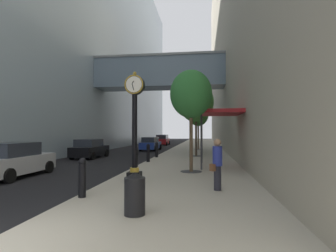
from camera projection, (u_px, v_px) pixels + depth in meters
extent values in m
plane|color=black|center=(169.00, 150.00, 31.30)|extent=(110.00, 110.00, 0.00)
cube|color=#ADA593|center=(197.00, 148.00, 33.85)|extent=(6.24, 80.00, 0.14)
cube|color=#93A8B7|center=(85.00, 27.00, 36.28)|extent=(9.00, 80.00, 33.18)
cube|color=slate|center=(160.00, 74.00, 28.84)|extent=(14.45, 3.20, 3.14)
cube|color=gray|center=(160.00, 59.00, 28.88)|extent=(14.45, 3.40, 0.24)
cube|color=#A89E89|center=(257.00, 10.00, 33.22)|extent=(9.00, 80.00, 35.21)
cube|color=black|center=(134.00, 176.00, 11.23)|extent=(0.55, 0.55, 0.35)
cylinder|color=gold|center=(134.00, 170.00, 11.23)|extent=(0.38, 0.38, 0.18)
cylinder|color=black|center=(135.00, 131.00, 11.27)|extent=(0.22, 0.22, 3.11)
cylinder|color=black|center=(135.00, 85.00, 11.32)|extent=(0.84, 0.28, 0.84)
torus|color=gold|center=(134.00, 84.00, 11.16)|extent=(0.82, 0.05, 0.82)
cylinder|color=white|center=(134.00, 84.00, 11.17)|extent=(0.69, 0.01, 0.69)
cylinder|color=white|center=(136.00, 86.00, 11.46)|extent=(0.69, 0.01, 0.69)
sphere|color=gold|center=(135.00, 74.00, 11.33)|extent=(0.16, 0.16, 0.16)
cube|color=black|center=(133.00, 83.00, 11.17)|extent=(0.11, 0.01, 0.16)
cube|color=black|center=(133.00, 87.00, 11.16)|extent=(0.10, 0.01, 0.26)
cylinder|color=black|center=(82.00, 180.00, 8.29)|extent=(0.24, 0.24, 1.04)
sphere|color=black|center=(82.00, 162.00, 8.30)|extent=(0.25, 0.25, 0.25)
cylinder|color=black|center=(136.00, 159.00, 14.82)|extent=(0.24, 0.24, 1.04)
sphere|color=black|center=(136.00, 149.00, 14.84)|extent=(0.25, 0.25, 0.25)
cylinder|color=black|center=(148.00, 154.00, 18.09)|extent=(0.24, 0.24, 1.04)
sphere|color=black|center=(148.00, 146.00, 18.11)|extent=(0.25, 0.25, 0.25)
cylinder|color=black|center=(157.00, 151.00, 21.36)|extent=(0.24, 0.24, 1.04)
sphere|color=black|center=(157.00, 144.00, 21.37)|extent=(0.25, 0.25, 0.25)
cylinder|color=#333335|center=(191.00, 172.00, 13.59)|extent=(1.10, 1.10, 0.02)
cylinder|color=brown|center=(191.00, 141.00, 13.62)|extent=(0.18, 0.18, 3.20)
ellipsoid|color=#2D7033|center=(191.00, 94.00, 13.68)|extent=(2.17, 2.17, 2.50)
cylinder|color=#333335|center=(196.00, 156.00, 22.41)|extent=(1.10, 1.10, 0.02)
cylinder|color=#4C3D2D|center=(196.00, 136.00, 22.45)|extent=(0.18, 0.18, 3.48)
ellipsoid|color=#428438|center=(196.00, 102.00, 22.51)|extent=(3.00, 3.00, 3.45)
cylinder|color=#333335|center=(198.00, 149.00, 31.23)|extent=(1.10, 1.10, 0.02)
cylinder|color=brown|center=(198.00, 136.00, 31.26)|extent=(0.18, 0.18, 3.24)
ellipsoid|color=#428438|center=(198.00, 114.00, 31.32)|extent=(2.45, 2.45, 2.82)
cylinder|color=black|center=(135.00, 196.00, 6.54)|extent=(0.52, 0.52, 0.92)
cone|color=black|center=(135.00, 175.00, 6.55)|extent=(0.53, 0.53, 0.16)
cylinder|color=#23232D|center=(218.00, 178.00, 9.28)|extent=(0.36, 0.36, 0.85)
cylinder|color=navy|center=(217.00, 156.00, 9.29)|extent=(0.48, 0.48, 0.69)
sphere|color=#9E7556|center=(217.00, 143.00, 9.30)|extent=(0.26, 0.26, 0.26)
cube|color=brown|center=(213.00, 168.00, 9.18)|extent=(0.22, 0.23, 0.24)
cube|color=maroon|center=(220.00, 113.00, 15.80)|extent=(2.40, 3.60, 0.20)
cylinder|color=#333338|center=(201.00, 140.00, 14.33)|extent=(0.10, 0.10, 3.20)
cylinder|color=#333338|center=(202.00, 139.00, 17.50)|extent=(0.10, 0.10, 3.20)
cube|color=black|center=(90.00, 151.00, 22.15)|extent=(1.83, 4.22, 0.76)
cube|color=#282D38|center=(89.00, 143.00, 21.96)|extent=(1.59, 2.37, 0.62)
cylinder|color=black|center=(88.00, 153.00, 23.69)|extent=(0.23, 0.64, 0.64)
cylinder|color=black|center=(107.00, 153.00, 23.42)|extent=(0.23, 0.64, 0.64)
cylinder|color=black|center=(72.00, 156.00, 20.87)|extent=(0.23, 0.64, 0.64)
cylinder|color=black|center=(93.00, 156.00, 20.61)|extent=(0.23, 0.64, 0.64)
cube|color=#B7BABF|center=(13.00, 164.00, 12.82)|extent=(1.90, 4.26, 0.81)
cube|color=#282D38|center=(10.00, 150.00, 12.62)|extent=(1.67, 2.39, 0.66)
cylinder|color=black|center=(17.00, 166.00, 14.37)|extent=(0.22, 0.64, 0.64)
cylinder|color=black|center=(49.00, 167.00, 14.11)|extent=(0.22, 0.64, 0.64)
cylinder|color=black|center=(9.00, 176.00, 11.25)|extent=(0.22, 0.64, 0.64)
cube|color=#AD191E|center=(163.00, 141.00, 43.92)|extent=(1.86, 4.68, 0.84)
cube|color=#282D38|center=(162.00, 137.00, 43.71)|extent=(1.62, 2.63, 0.69)
cylinder|color=black|center=(159.00, 143.00, 45.61)|extent=(0.23, 0.64, 0.64)
cylinder|color=black|center=(169.00, 143.00, 45.35)|extent=(0.23, 0.64, 0.64)
cylinder|color=black|center=(155.00, 144.00, 42.47)|extent=(0.23, 0.64, 0.64)
cylinder|color=black|center=(167.00, 144.00, 42.21)|extent=(0.23, 0.64, 0.64)
cube|color=navy|center=(151.00, 145.00, 31.24)|extent=(1.89, 4.27, 0.76)
cube|color=#282D38|center=(150.00, 140.00, 31.05)|extent=(1.61, 2.41, 0.62)
cylinder|color=black|center=(147.00, 147.00, 32.79)|extent=(0.25, 0.65, 0.64)
cylinder|color=black|center=(160.00, 147.00, 32.49)|extent=(0.25, 0.65, 0.64)
cylinder|color=black|center=(140.00, 148.00, 29.98)|extent=(0.25, 0.65, 0.64)
cylinder|color=black|center=(155.00, 149.00, 29.68)|extent=(0.25, 0.65, 0.64)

